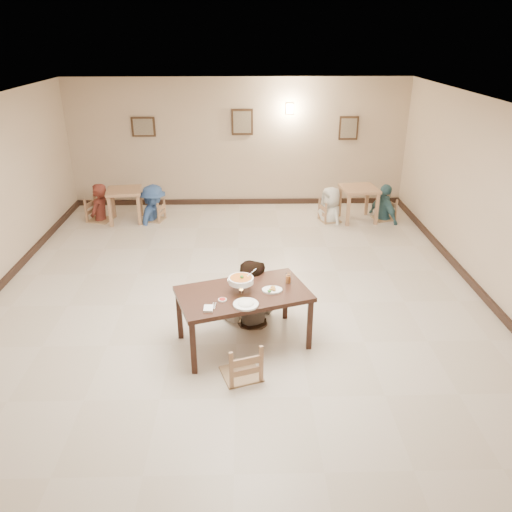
{
  "coord_description": "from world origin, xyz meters",
  "views": [
    {
      "loc": [
        0.13,
        -6.89,
        3.97
      ],
      "look_at": [
        0.29,
        -0.37,
        1.0
      ],
      "focal_mm": 35.0,
      "sensor_mm": 36.0,
      "label": 1
    }
  ],
  "objects_px": {
    "bg_table_right": "(359,193)",
    "bg_chair_ll": "(98,199)",
    "bg_diner_b": "(152,185)",
    "drink_glass": "(288,279)",
    "bg_diner_c": "(332,187)",
    "bg_chair_rl": "(331,202)",
    "chair_near": "(241,342)",
    "main_table": "(243,297)",
    "bg_diner_d": "(387,185)",
    "chair_far": "(248,286)",
    "bg_table_left": "(125,195)",
    "main_diner": "(249,261)",
    "bg_diner_a": "(96,184)",
    "curry_warmer": "(241,280)",
    "bg_chair_lr": "(153,202)",
    "bg_chair_rr": "(385,200)"
  },
  "relations": [
    {
      "from": "bg_table_right",
      "to": "chair_near",
      "type": "bearing_deg",
      "value": -115.33
    },
    {
      "from": "bg_table_right",
      "to": "main_diner",
      "type": "bearing_deg",
      "value": -120.86
    },
    {
      "from": "drink_glass",
      "to": "bg_diner_a",
      "type": "height_order",
      "value": "bg_diner_a"
    },
    {
      "from": "bg_diner_a",
      "to": "bg_diner_b",
      "type": "distance_m",
      "value": 1.22
    },
    {
      "from": "bg_table_right",
      "to": "bg_chair_ll",
      "type": "distance_m",
      "value": 5.84
    },
    {
      "from": "bg_table_left",
      "to": "bg_chair_ll",
      "type": "relative_size",
      "value": 0.82
    },
    {
      "from": "chair_far",
      "to": "bg_diner_b",
      "type": "bearing_deg",
      "value": 107.29
    },
    {
      "from": "main_table",
      "to": "bg_diner_a",
      "type": "relative_size",
      "value": 1.12
    },
    {
      "from": "bg_diner_d",
      "to": "bg_table_right",
      "type": "bearing_deg",
      "value": 72.16
    },
    {
      "from": "chair_near",
      "to": "bg_diner_d",
      "type": "xyz_separation_m",
      "value": [
        3.24,
        5.6,
        0.32
      ]
    },
    {
      "from": "chair_far",
      "to": "bg_chair_lr",
      "type": "distance_m",
      "value": 4.67
    },
    {
      "from": "bg_table_left",
      "to": "bg_chair_lr",
      "type": "relative_size",
      "value": 0.95
    },
    {
      "from": "main_diner",
      "to": "drink_glass",
      "type": "height_order",
      "value": "main_diner"
    },
    {
      "from": "main_table",
      "to": "bg_diner_b",
      "type": "distance_m",
      "value": 5.34
    },
    {
      "from": "bg_diner_b",
      "to": "drink_glass",
      "type": "bearing_deg",
      "value": -136.61
    },
    {
      "from": "main_table",
      "to": "bg_chair_ll",
      "type": "distance_m",
      "value": 5.93
    },
    {
      "from": "main_table",
      "to": "bg_chair_lr",
      "type": "relative_size",
      "value": 2.19
    },
    {
      "from": "bg_table_left",
      "to": "chair_far",
      "type": "bearing_deg",
      "value": -56.88
    },
    {
      "from": "curry_warmer",
      "to": "bg_chair_rl",
      "type": "distance_m",
      "value": 5.23
    },
    {
      "from": "chair_far",
      "to": "chair_near",
      "type": "bearing_deg",
      "value": -103.18
    },
    {
      "from": "chair_near",
      "to": "main_diner",
      "type": "relative_size",
      "value": 0.51
    },
    {
      "from": "bg_diner_b",
      "to": "bg_table_left",
      "type": "bearing_deg",
      "value": 107.81
    },
    {
      "from": "main_table",
      "to": "bg_table_right",
      "type": "relative_size",
      "value": 2.26
    },
    {
      "from": "bg_chair_rl",
      "to": "bg_diner_b",
      "type": "xyz_separation_m",
      "value": [
        -3.99,
        0.13,
        0.37
      ]
    },
    {
      "from": "main_table",
      "to": "curry_warmer",
      "type": "height_order",
      "value": "curry_warmer"
    },
    {
      "from": "main_table",
      "to": "bg_diner_a",
      "type": "distance_m",
      "value": 5.93
    },
    {
      "from": "chair_far",
      "to": "drink_glass",
      "type": "relative_size",
      "value": 6.94
    },
    {
      "from": "bg_table_right",
      "to": "bg_diner_d",
      "type": "relative_size",
      "value": 0.52
    },
    {
      "from": "bg_table_right",
      "to": "drink_glass",
      "type": "bearing_deg",
      "value": -113.26
    },
    {
      "from": "chair_far",
      "to": "bg_diner_b",
      "type": "xyz_separation_m",
      "value": [
        -2.09,
        4.18,
        0.33
      ]
    },
    {
      "from": "drink_glass",
      "to": "bg_table_left",
      "type": "distance_m",
      "value": 5.69
    },
    {
      "from": "curry_warmer",
      "to": "bg_table_left",
      "type": "relative_size",
      "value": 0.45
    },
    {
      "from": "chair_near",
      "to": "bg_chair_rl",
      "type": "distance_m",
      "value": 5.87
    },
    {
      "from": "main_diner",
      "to": "bg_diner_b",
      "type": "bearing_deg",
      "value": -57.66
    },
    {
      "from": "chair_near",
      "to": "curry_warmer",
      "type": "distance_m",
      "value": 0.86
    },
    {
      "from": "chair_near",
      "to": "bg_diner_c",
      "type": "bearing_deg",
      "value": -128.11
    },
    {
      "from": "drink_glass",
      "to": "curry_warmer",
      "type": "bearing_deg",
      "value": -159.23
    },
    {
      "from": "chair_far",
      "to": "curry_warmer",
      "type": "height_order",
      "value": "curry_warmer"
    },
    {
      "from": "curry_warmer",
      "to": "bg_chair_lr",
      "type": "xyz_separation_m",
      "value": [
        -2.0,
        4.94,
        -0.54
      ]
    },
    {
      "from": "bg_table_left",
      "to": "bg_diner_d",
      "type": "xyz_separation_m",
      "value": [
        5.85,
        -0.01,
        0.21
      ]
    },
    {
      "from": "bg_diner_d",
      "to": "drink_glass",
      "type": "bearing_deg",
      "value": 127.14
    },
    {
      "from": "bg_diner_c",
      "to": "bg_chair_ll",
      "type": "bearing_deg",
      "value": -117.63
    },
    {
      "from": "bg_diner_c",
      "to": "bg_chair_rl",
      "type": "bearing_deg",
      "value": -26.03
    },
    {
      "from": "bg_diner_b",
      "to": "bg_chair_lr",
      "type": "bearing_deg",
      "value": -139.37
    },
    {
      "from": "drink_glass",
      "to": "bg_chair_rr",
      "type": "height_order",
      "value": "drink_glass"
    },
    {
      "from": "bg_table_left",
      "to": "bg_chair_lr",
      "type": "xyz_separation_m",
      "value": [
        0.61,
        0.04,
        -0.16
      ]
    },
    {
      "from": "chair_far",
      "to": "chair_near",
      "type": "relative_size",
      "value": 1.0
    },
    {
      "from": "bg_diner_a",
      "to": "bg_diner_c",
      "type": "xyz_separation_m",
      "value": [
        5.21,
        -0.15,
        -0.07
      ]
    },
    {
      "from": "bg_diner_b",
      "to": "bg_diner_c",
      "type": "distance_m",
      "value": 3.99
    },
    {
      "from": "bg_diner_c",
      "to": "bg_diner_d",
      "type": "distance_m",
      "value": 1.25
    }
  ]
}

